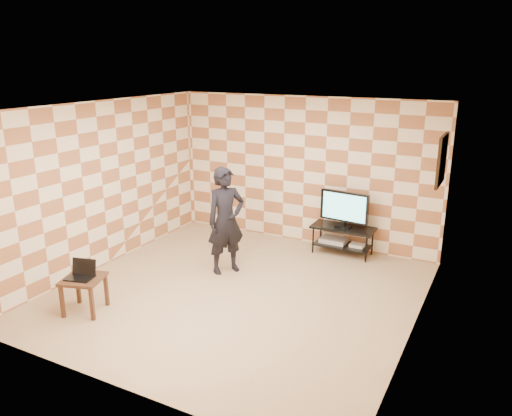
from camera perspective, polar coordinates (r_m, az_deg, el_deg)
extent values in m
plane|color=tan|center=(7.49, -2.15, -9.65)|extent=(5.00, 5.00, 0.00)
cube|color=beige|center=(9.18, 5.50, 4.22)|extent=(5.00, 0.02, 2.70)
cube|color=beige|center=(5.10, -16.41, -6.73)|extent=(5.00, 0.02, 2.70)
cube|color=beige|center=(8.48, -17.13, 2.51)|extent=(0.02, 5.00, 2.70)
cube|color=beige|center=(6.20, 18.26, -2.71)|extent=(0.02, 5.00, 2.70)
cube|color=white|center=(6.74, -2.41, 11.40)|extent=(5.00, 5.00, 0.02)
cube|color=black|center=(7.54, 20.49, 5.18)|extent=(0.04, 0.72, 0.72)
cube|color=black|center=(7.54, 20.49, 5.18)|extent=(0.04, 0.03, 0.68)
cube|color=black|center=(7.54, 20.49, 5.18)|extent=(0.04, 0.68, 0.03)
cube|color=black|center=(8.86, 9.94, -2.26)|extent=(1.09, 0.49, 0.04)
cube|color=black|center=(8.97, 9.83, -4.20)|extent=(0.98, 0.44, 0.03)
cylinder|color=black|center=(8.91, 6.53, -3.58)|extent=(0.03, 0.03, 0.50)
cylinder|color=black|center=(9.25, 7.42, -2.83)|extent=(0.03, 0.03, 0.50)
cylinder|color=black|center=(8.64, 12.49, -4.54)|extent=(0.03, 0.03, 0.50)
cylinder|color=black|center=(8.99, 13.16, -3.72)|extent=(0.03, 0.03, 0.50)
cube|color=black|center=(8.85, 9.95, -2.06)|extent=(0.27, 0.19, 0.03)
cube|color=black|center=(8.83, 9.96, -1.74)|extent=(0.07, 0.05, 0.07)
cube|color=black|center=(8.74, 10.06, 0.15)|extent=(0.88, 0.14, 0.53)
cube|color=#57C3C8|center=(8.71, 10.02, 0.09)|extent=(0.78, 0.08, 0.46)
cube|color=#BABABD|center=(9.03, 8.86, -3.65)|extent=(0.46, 0.33, 0.08)
cube|color=silver|center=(8.89, 11.46, -4.21)|extent=(0.24, 0.18, 0.05)
cube|color=#35200F|center=(7.16, -19.17, -7.67)|extent=(0.64, 0.64, 0.04)
cube|color=#35200F|center=(7.20, -21.28, -9.96)|extent=(0.06, 0.06, 0.46)
cube|color=#35200F|center=(7.52, -19.67, -8.60)|extent=(0.06, 0.06, 0.46)
cube|color=#35200F|center=(7.00, -18.23, -10.41)|extent=(0.06, 0.06, 0.46)
cube|color=#35200F|center=(7.34, -16.73, -8.97)|extent=(0.06, 0.06, 0.46)
cube|color=black|center=(7.13, -19.49, -7.54)|extent=(0.40, 0.32, 0.02)
cube|color=black|center=(7.18, -19.05, -6.34)|extent=(0.35, 0.14, 0.22)
imported|color=black|center=(7.91, -3.46, -1.45)|extent=(0.70, 0.75, 1.72)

